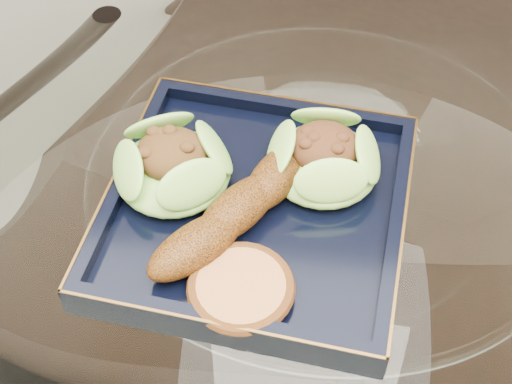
# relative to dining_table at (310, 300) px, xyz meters

# --- Properties ---
(dining_table) EXTENTS (1.13, 1.13, 0.77)m
(dining_table) POSITION_rel_dining_table_xyz_m (0.00, 0.00, 0.00)
(dining_table) COLOR white
(dining_table) RESTS_ON ground
(dining_chair) EXTENTS (0.43, 0.43, 0.93)m
(dining_chair) POSITION_rel_dining_table_xyz_m (0.04, 0.48, -0.08)
(dining_chair) COLOR black
(dining_chair) RESTS_ON ground
(navy_plate) EXTENTS (0.30, 0.30, 0.02)m
(navy_plate) POSITION_rel_dining_table_xyz_m (-0.06, -0.02, 0.17)
(navy_plate) COLOR black
(navy_plate) RESTS_ON dining_table
(lettuce_wrap_left) EXTENTS (0.12, 0.12, 0.04)m
(lettuce_wrap_left) POSITION_rel_dining_table_xyz_m (-0.14, 0.00, 0.20)
(lettuce_wrap_left) COLOR #589E2E
(lettuce_wrap_left) RESTS_ON navy_plate
(lettuce_wrap_right) EXTENTS (0.13, 0.13, 0.04)m
(lettuce_wrap_right) POSITION_rel_dining_table_xyz_m (-0.00, 0.03, 0.20)
(lettuce_wrap_right) COLOR #6FA730
(lettuce_wrap_right) RESTS_ON navy_plate
(roasted_plantain) EXTENTS (0.15, 0.18, 0.04)m
(roasted_plantain) POSITION_rel_dining_table_xyz_m (-0.07, -0.04, 0.20)
(roasted_plantain) COLOR #65340A
(roasted_plantain) RESTS_ON navy_plate
(crumb_patty) EXTENTS (0.09, 0.09, 0.01)m
(crumb_patty) POSITION_rel_dining_table_xyz_m (-0.06, -0.11, 0.19)
(crumb_patty) COLOR #C67F42
(crumb_patty) RESTS_ON navy_plate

